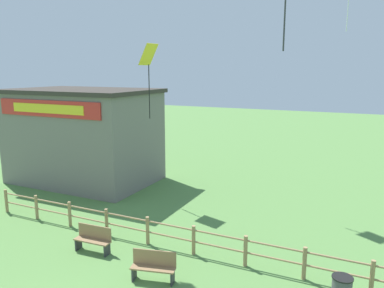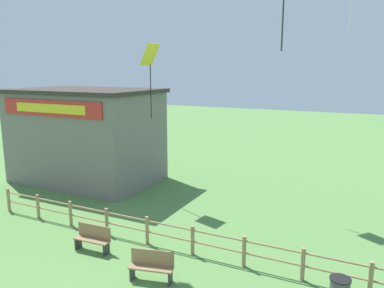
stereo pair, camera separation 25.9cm
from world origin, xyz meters
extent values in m
cylinder|color=#9E7F56|center=(-9.07, 6.49, 0.57)|extent=(0.14, 0.14, 1.14)
cylinder|color=#9E7F56|center=(-7.05, 6.49, 0.57)|extent=(0.14, 0.14, 1.14)
cylinder|color=#9E7F56|center=(-5.04, 6.49, 0.57)|extent=(0.14, 0.14, 1.14)
cylinder|color=#9E7F56|center=(-3.02, 6.49, 0.57)|extent=(0.14, 0.14, 1.14)
cylinder|color=#9E7F56|center=(-1.01, 6.49, 0.57)|extent=(0.14, 0.14, 1.14)
cylinder|color=#9E7F56|center=(1.01, 6.49, 0.57)|extent=(0.14, 0.14, 1.14)
cylinder|color=#9E7F56|center=(3.02, 6.49, 0.57)|extent=(0.14, 0.14, 1.14)
cylinder|color=#9E7F56|center=(5.04, 6.49, 0.57)|extent=(0.14, 0.14, 1.14)
cylinder|color=#9E7F56|center=(7.05, 6.49, 0.57)|extent=(0.14, 0.14, 1.14)
cylinder|color=#9E7F56|center=(0.00, 6.49, 0.97)|extent=(18.14, 0.07, 0.07)
cylinder|color=#9E7F56|center=(0.00, 6.49, 0.51)|extent=(18.14, 0.07, 0.07)
cube|color=slate|center=(-9.22, 12.40, 2.74)|extent=(8.44, 5.37, 5.47)
cube|color=#38332D|center=(-9.22, 12.40, 5.59)|extent=(8.74, 5.67, 0.24)
cube|color=red|center=(-9.22, 9.67, 4.77)|extent=(7.18, 0.08, 0.90)
cube|color=yellow|center=(-9.22, 9.62, 4.77)|extent=(5.07, 0.04, 0.49)
cube|color=olive|center=(0.60, 4.23, 0.47)|extent=(1.53, 0.73, 0.05)
cube|color=olive|center=(0.55, 4.41, 0.76)|extent=(1.44, 0.39, 0.53)
cube|color=#2D2D33|center=(-0.04, 4.08, 0.22)|extent=(0.14, 0.36, 0.44)
cube|color=#2D2D33|center=(1.23, 4.39, 0.22)|extent=(0.14, 0.36, 0.44)
cube|color=olive|center=(-2.54, 4.99, 0.47)|extent=(1.49, 0.48, 0.05)
cube|color=olive|center=(-2.55, 5.17, 0.76)|extent=(1.47, 0.12, 0.53)
cube|color=#2D2D33|center=(-3.19, 4.95, 0.22)|extent=(0.08, 0.36, 0.44)
cube|color=#2D2D33|center=(-1.88, 5.02, 0.22)|extent=(0.08, 0.36, 0.44)
cylinder|color=black|center=(6.25, 5.50, 0.89)|extent=(0.61, 0.61, 0.04)
cylinder|color=#333338|center=(4.07, 6.26, 8.41)|extent=(0.05, 0.05, 2.06)
cube|color=yellow|center=(-3.94, 11.60, 7.61)|extent=(0.78, 0.99, 1.08)
cylinder|color=black|center=(-3.94, 11.60, 5.70)|extent=(0.05, 0.05, 2.83)
cylinder|color=white|center=(5.15, 16.49, 10.09)|extent=(0.05, 0.05, 2.56)
camera|label=1|loc=(6.50, -5.33, 6.81)|focal=35.00mm
camera|label=2|loc=(6.74, -5.22, 6.81)|focal=35.00mm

